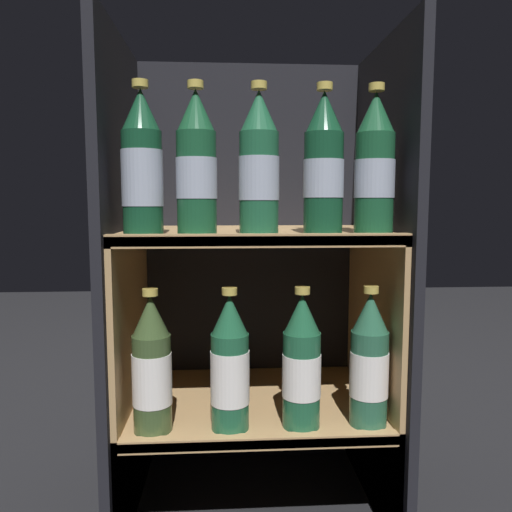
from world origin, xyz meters
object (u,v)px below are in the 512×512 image
(bottle_lower_front_0, at_px, (152,369))
(bottle_lower_front_3, at_px, (369,364))
(bottle_upper_front_3, at_px, (324,167))
(bottle_upper_front_4, at_px, (375,168))
(bottle_lower_front_2, at_px, (302,365))
(bottle_lower_front_1, at_px, (230,367))
(bottle_upper_front_0, at_px, (142,168))
(bottle_upper_front_2, at_px, (259,167))
(bottle_upper_front_1, at_px, (196,167))

(bottle_lower_front_0, bearing_deg, bottle_lower_front_3, 0.00)
(bottle_upper_front_3, height_order, bottle_upper_front_4, same)
(bottle_lower_front_2, bearing_deg, bottle_upper_front_4, 0.00)
(bottle_upper_front_4, relative_size, bottle_lower_front_1, 1.00)
(bottle_lower_front_3, bearing_deg, bottle_upper_front_4, 0.00)
(bottle_upper_front_0, height_order, bottle_lower_front_2, bottle_upper_front_0)
(bottle_upper_front_0, distance_m, bottle_lower_front_3, 0.58)
(bottle_upper_front_0, height_order, bottle_lower_front_0, bottle_upper_front_0)
(bottle_lower_front_2, bearing_deg, bottle_upper_front_0, 180.00)
(bottle_upper_front_4, xyz_separation_m, bottle_lower_front_2, (-0.14, -0.00, -0.39))
(bottle_upper_front_2, relative_size, bottle_upper_front_4, 1.00)
(bottle_upper_front_0, distance_m, bottle_upper_front_1, 0.10)
(bottle_lower_front_0, relative_size, bottle_lower_front_3, 1.00)
(bottle_lower_front_1, bearing_deg, bottle_lower_front_3, -0.00)
(bottle_lower_front_0, height_order, bottle_lower_front_2, same)
(bottle_upper_front_0, xyz_separation_m, bottle_upper_front_3, (0.34, 0.00, 0.00))
(bottle_upper_front_1, height_order, bottle_lower_front_2, bottle_upper_front_1)
(bottle_upper_front_2, xyz_separation_m, bottle_lower_front_1, (-0.06, 0.00, -0.39))
(bottle_upper_front_3, distance_m, bottle_lower_front_2, 0.39)
(bottle_lower_front_3, bearing_deg, bottle_upper_front_2, -180.00)
(bottle_lower_front_0, bearing_deg, bottle_upper_front_2, -0.00)
(bottle_upper_front_1, height_order, bottle_lower_front_0, bottle_upper_front_1)
(bottle_upper_front_0, bearing_deg, bottle_upper_front_2, -0.00)
(bottle_upper_front_0, relative_size, bottle_upper_front_4, 1.00)
(bottle_upper_front_1, xyz_separation_m, bottle_upper_front_4, (0.34, 0.00, 0.00))
(bottle_lower_front_2, bearing_deg, bottle_upper_front_1, 180.00)
(bottle_upper_front_2, bearing_deg, bottle_upper_front_4, 0.00)
(bottle_upper_front_0, height_order, bottle_upper_front_3, same)
(bottle_upper_front_0, distance_m, bottle_lower_front_2, 0.49)
(bottle_upper_front_1, xyz_separation_m, bottle_lower_front_0, (-0.09, 0.00, -0.39))
(bottle_lower_front_0, distance_m, bottle_lower_front_2, 0.29)
(bottle_upper_front_0, bearing_deg, bottle_lower_front_0, 0.00)
(bottle_lower_front_0, relative_size, bottle_lower_front_1, 1.00)
(bottle_upper_front_1, height_order, bottle_lower_front_1, bottle_upper_front_1)
(bottle_upper_front_1, distance_m, bottle_upper_front_4, 0.34)
(bottle_upper_front_0, xyz_separation_m, bottle_upper_front_1, (0.10, 0.00, 0.00))
(bottle_upper_front_3, xyz_separation_m, bottle_lower_front_2, (-0.04, -0.00, -0.39))
(bottle_upper_front_0, relative_size, bottle_upper_front_2, 1.00)
(bottle_upper_front_1, distance_m, bottle_lower_front_0, 0.40)
(bottle_lower_front_2, bearing_deg, bottle_upper_front_2, -180.00)
(bottle_lower_front_0, bearing_deg, bottle_lower_front_2, -0.00)
(bottle_lower_front_0, xyz_separation_m, bottle_lower_front_1, (0.15, 0.00, -0.00))
(bottle_lower_front_1, xyz_separation_m, bottle_lower_front_2, (0.14, -0.00, 0.00))
(bottle_lower_front_0, distance_m, bottle_lower_front_3, 0.43)
(bottle_lower_front_1, bearing_deg, bottle_upper_front_4, 0.00)
(bottle_upper_front_1, distance_m, bottle_upper_front_3, 0.24)
(bottle_upper_front_2, bearing_deg, bottle_upper_front_3, 0.00)
(bottle_lower_front_0, bearing_deg, bottle_upper_front_1, 0.00)
(bottle_upper_front_1, bearing_deg, bottle_lower_front_0, 180.00)
(bottle_lower_front_3, bearing_deg, bottle_lower_front_1, 180.00)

